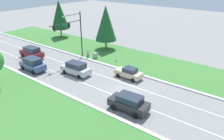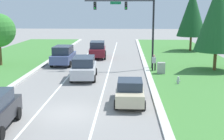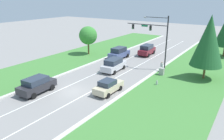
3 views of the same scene
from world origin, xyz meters
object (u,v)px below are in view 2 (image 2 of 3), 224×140
silver_suv (84,67)px  traffic_signal_mast (135,14)px  burgundy_suv (97,49)px  pedestrian (154,62)px  utility_cabinet (161,68)px  conifer_near_right_tree (218,16)px  fire_hydrant (178,81)px  slate_blue_suv (63,55)px  conifer_far_right_tree (192,13)px  champagne_sedan (130,92)px

silver_suv → traffic_signal_mast: bearing=44.7°
burgundy_suv → pedestrian: 10.59m
utility_cabinet → conifer_near_right_tree: bearing=19.4°
utility_cabinet → silver_suv: bearing=-162.7°
fire_hydrant → conifer_near_right_tree: 9.24m
traffic_signal_mast → slate_blue_suv: size_ratio=1.76×
fire_hydrant → silver_suv: bearing=166.8°
traffic_signal_mast → conifer_far_right_tree: 16.60m
traffic_signal_mast → silver_suv: 8.23m
burgundy_suv → fire_hydrant: bearing=-63.5°
conifer_near_right_tree → conifer_far_right_tree: 15.02m
conifer_near_right_tree → silver_suv: bearing=-161.8°
fire_hydrant → conifer_near_right_tree: bearing=52.8°
pedestrian → burgundy_suv: bearing=-44.1°
traffic_signal_mast → slate_blue_suv: traffic_signal_mast is taller
burgundy_suv → conifer_far_right_tree: 15.66m
burgundy_suv → slate_blue_suv: slate_blue_suv is taller
fire_hydrant → utility_cabinet: bearing=103.1°
pedestrian → conifer_near_right_tree: 7.70m
utility_cabinet → champagne_sedan: bearing=-107.9°
utility_cabinet → conifer_near_right_tree: conifer_near_right_tree is taller
burgundy_suv → pedestrian: size_ratio=2.96×
utility_cabinet → fire_hydrant: bearing=-76.9°
traffic_signal_mast → slate_blue_suv: (-7.82, 1.73, -4.51)m
traffic_signal_mast → champagne_sedan: size_ratio=1.96×
silver_suv → conifer_near_right_tree: 14.13m
traffic_signal_mast → fire_hydrant: traffic_signal_mast is taller
pedestrian → conifer_near_right_tree: bearing=-166.6°
champagne_sedan → conifer_far_right_tree: bearing=71.4°
silver_suv → conifer_near_right_tree: (12.73, 4.19, 4.50)m
conifer_near_right_tree → conifer_far_right_tree: (0.57, 15.01, 0.08)m
slate_blue_suv → fire_hydrant: 14.30m
pedestrian → conifer_far_right_tree: 17.57m
traffic_signal_mast → burgundy_suv: bearing=122.6°
burgundy_suv → conifer_far_right_tree: size_ratio=0.56×
utility_cabinet → conifer_far_right_tree: 18.74m
traffic_signal_mast → pedestrian: (1.97, -1.41, -4.67)m
burgundy_suv → slate_blue_suv: bearing=-125.7°
traffic_signal_mast → silver_suv: (-4.59, -5.06, -4.59)m
champagne_sedan → fire_hydrant: 6.83m
slate_blue_suv → conifer_far_right_tree: conifer_far_right_tree is taller
champagne_sedan → conifer_near_right_tree: conifer_near_right_tree is taller
fire_hydrant → conifer_far_right_tree: size_ratio=0.08×
silver_suv → utility_cabinet: size_ratio=4.42×
champagne_sedan → silver_suv: size_ratio=0.86×
fire_hydrant → burgundy_suv: bearing=119.8°
champagne_sedan → conifer_near_right_tree: 15.21m
burgundy_suv → pedestrian: burgundy_suv is taller
fire_hydrant → conifer_far_right_tree: conifer_far_right_tree is taller
burgundy_suv → utility_cabinet: bearing=-57.8°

